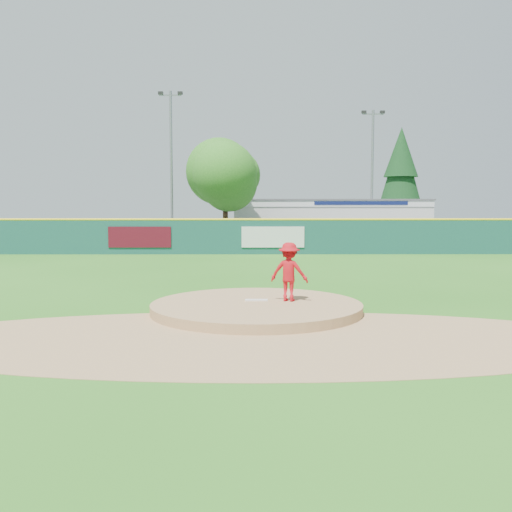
{
  "coord_description": "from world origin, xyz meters",
  "views": [
    {
      "loc": [
        -0.09,
        -14.7,
        2.76
      ],
      "look_at": [
        0.0,
        2.0,
        1.3
      ],
      "focal_mm": 40.0,
      "sensor_mm": 36.0,
      "label": 1
    }
  ],
  "objects_px": {
    "deciduous_tree": "(225,180)",
    "light_pole_right": "(372,170)",
    "light_pole_left": "(171,161)",
    "van": "(227,235)",
    "playground_slide": "(63,239)",
    "conifer_tree": "(401,175)",
    "pitcher": "(289,272)",
    "pool_building_grp": "(327,220)"
  },
  "relations": [
    {
      "from": "playground_slide",
      "to": "deciduous_tree",
      "type": "relative_size",
      "value": 0.33
    },
    {
      "from": "van",
      "to": "pool_building_grp",
      "type": "bearing_deg",
      "value": -21.97
    },
    {
      "from": "van",
      "to": "playground_slide",
      "type": "distance_m",
      "value": 10.65
    },
    {
      "from": "deciduous_tree",
      "to": "light_pole_left",
      "type": "bearing_deg",
      "value": 153.43
    },
    {
      "from": "van",
      "to": "light_pole_left",
      "type": "distance_m",
      "value": 7.41
    },
    {
      "from": "deciduous_tree",
      "to": "light_pole_right",
      "type": "xyz_separation_m",
      "value": [
        11.0,
        4.0,
        0.99
      ]
    },
    {
      "from": "light_pole_left",
      "to": "deciduous_tree",
      "type": "bearing_deg",
      "value": -26.57
    },
    {
      "from": "pool_building_grp",
      "to": "light_pole_left",
      "type": "height_order",
      "value": "light_pole_left"
    },
    {
      "from": "deciduous_tree",
      "to": "light_pole_right",
      "type": "distance_m",
      "value": 11.75
    },
    {
      "from": "pitcher",
      "to": "deciduous_tree",
      "type": "distance_m",
      "value": 25.13
    },
    {
      "from": "pool_building_grp",
      "to": "light_pole_left",
      "type": "bearing_deg",
      "value": -157.4
    },
    {
      "from": "pitcher",
      "to": "light_pole_left",
      "type": "height_order",
      "value": "light_pole_left"
    },
    {
      "from": "van",
      "to": "light_pole_right",
      "type": "xyz_separation_m",
      "value": [
        10.86,
        5.19,
        4.74
      ]
    },
    {
      "from": "playground_slide",
      "to": "light_pole_right",
      "type": "height_order",
      "value": "light_pole_right"
    },
    {
      "from": "van",
      "to": "light_pole_left",
      "type": "height_order",
      "value": "light_pole_left"
    },
    {
      "from": "van",
      "to": "playground_slide",
      "type": "height_order",
      "value": "van"
    },
    {
      "from": "van",
      "to": "light_pole_left",
      "type": "xyz_separation_m",
      "value": [
        -4.14,
        3.19,
        5.24
      ]
    },
    {
      "from": "van",
      "to": "light_pole_right",
      "type": "height_order",
      "value": "light_pole_right"
    },
    {
      "from": "playground_slide",
      "to": "light_pole_right",
      "type": "distance_m",
      "value": 22.96
    },
    {
      "from": "pitcher",
      "to": "deciduous_tree",
      "type": "height_order",
      "value": "deciduous_tree"
    },
    {
      "from": "light_pole_left",
      "to": "pool_building_grp",
      "type": "bearing_deg",
      "value": 22.6
    },
    {
      "from": "pool_building_grp",
      "to": "conifer_tree",
      "type": "relative_size",
      "value": 1.6
    },
    {
      "from": "pitcher",
      "to": "deciduous_tree",
      "type": "relative_size",
      "value": 0.21
    },
    {
      "from": "pitcher",
      "to": "light_pole_left",
      "type": "relative_size",
      "value": 0.14
    },
    {
      "from": "van",
      "to": "light_pole_left",
      "type": "bearing_deg",
      "value": 74.26
    },
    {
      "from": "deciduous_tree",
      "to": "conifer_tree",
      "type": "distance_m",
      "value": 18.63
    },
    {
      "from": "conifer_tree",
      "to": "light_pole_left",
      "type": "height_order",
      "value": "light_pole_left"
    },
    {
      "from": "van",
      "to": "deciduous_tree",
      "type": "relative_size",
      "value": 0.77
    },
    {
      "from": "pitcher",
      "to": "van",
      "type": "xyz_separation_m",
      "value": [
        -2.73,
        23.53,
        -0.22
      ]
    },
    {
      "from": "pool_building_grp",
      "to": "conifer_tree",
      "type": "bearing_deg",
      "value": 29.78
    },
    {
      "from": "pitcher",
      "to": "light_pole_left",
      "type": "xyz_separation_m",
      "value": [
        -6.87,
        26.72,
        5.02
      ]
    },
    {
      "from": "playground_slide",
      "to": "van",
      "type": "bearing_deg",
      "value": 8.53
    },
    {
      "from": "light_pole_left",
      "to": "pitcher",
      "type": "bearing_deg",
      "value": -75.58
    },
    {
      "from": "pitcher",
      "to": "pool_building_grp",
      "type": "distance_m",
      "value": 32.13
    },
    {
      "from": "pool_building_grp",
      "to": "light_pole_right",
      "type": "height_order",
      "value": "light_pole_right"
    },
    {
      "from": "light_pole_right",
      "to": "van",
      "type": "bearing_deg",
      "value": -154.45
    },
    {
      "from": "deciduous_tree",
      "to": "playground_slide",
      "type": "bearing_deg",
      "value": -165.07
    },
    {
      "from": "playground_slide",
      "to": "conifer_tree",
      "type": "relative_size",
      "value": 0.25
    },
    {
      "from": "pool_building_grp",
      "to": "deciduous_tree",
      "type": "height_order",
      "value": "deciduous_tree"
    },
    {
      "from": "conifer_tree",
      "to": "light_pole_right",
      "type": "bearing_deg",
      "value": -119.74
    },
    {
      "from": "pitcher",
      "to": "pool_building_grp",
      "type": "height_order",
      "value": "pool_building_grp"
    },
    {
      "from": "pool_building_grp",
      "to": "light_pole_right",
      "type": "xyz_separation_m",
      "value": [
        3.0,
        -2.99,
        3.88
      ]
    }
  ]
}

